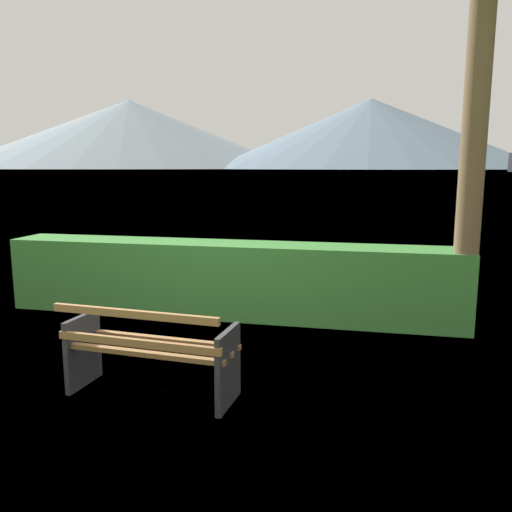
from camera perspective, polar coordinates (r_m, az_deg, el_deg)
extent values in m
plane|color=#567A38|center=(4.96, -11.11, -14.61)|extent=(1400.00, 1400.00, 0.00)
plane|color=#6B8EA3|center=(312.35, 12.17, 9.22)|extent=(620.00, 620.00, 0.00)
cube|color=olive|center=(4.64, -12.43, -10.43)|extent=(1.53, 0.19, 0.04)
cube|color=olive|center=(4.80, -11.29, -9.71)|extent=(1.53, 0.19, 0.04)
cube|color=olive|center=(4.96, -10.22, -9.02)|extent=(1.53, 0.19, 0.04)
cube|color=olive|center=(4.54, -12.95, -9.30)|extent=(1.53, 0.17, 0.06)
cube|color=olive|center=(4.42, -13.38, -6.23)|extent=(1.53, 0.17, 0.06)
cube|color=#2D2D33|center=(5.19, -18.52, -9.84)|extent=(0.09, 0.51, 0.68)
cube|color=#2D2D33|center=(4.54, -3.09, -12.21)|extent=(0.09, 0.51, 0.68)
cube|color=#387A33|center=(7.15, -2.96, -2.57)|extent=(6.28, 0.71, 1.01)
cylinder|color=brown|center=(6.66, 22.96, 13.23)|extent=(0.29, 0.29, 5.04)
cone|color=gray|center=(609.74, -13.71, 12.86)|extent=(372.26, 372.26, 74.77)
cone|color=slate|center=(534.46, 12.45, 12.99)|extent=(318.78, 318.78, 67.61)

